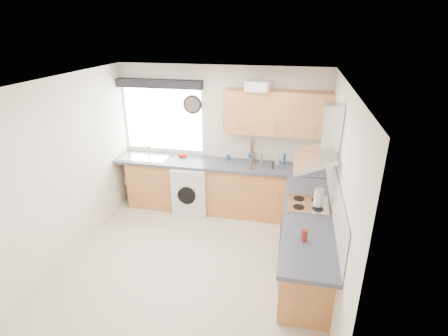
% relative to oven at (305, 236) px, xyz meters
% --- Properties ---
extents(ground_plane, '(3.60, 3.60, 0.00)m').
position_rel_oven_xyz_m(ground_plane, '(-1.50, -0.30, -0.42)').
color(ground_plane, beige).
extents(ceiling, '(3.60, 3.60, 0.02)m').
position_rel_oven_xyz_m(ceiling, '(-1.50, -0.30, 2.08)').
color(ceiling, white).
rests_on(ceiling, wall_back).
extents(wall_back, '(3.60, 0.02, 2.50)m').
position_rel_oven_xyz_m(wall_back, '(-1.50, 1.50, 0.82)').
color(wall_back, silver).
rests_on(wall_back, ground_plane).
extents(wall_front, '(3.60, 0.02, 2.50)m').
position_rel_oven_xyz_m(wall_front, '(-1.50, -2.10, 0.82)').
color(wall_front, silver).
rests_on(wall_front, ground_plane).
extents(wall_left, '(0.02, 3.60, 2.50)m').
position_rel_oven_xyz_m(wall_left, '(-3.30, -0.30, 0.82)').
color(wall_left, silver).
rests_on(wall_left, ground_plane).
extents(wall_right, '(0.02, 3.60, 2.50)m').
position_rel_oven_xyz_m(wall_right, '(0.30, -0.30, 0.82)').
color(wall_right, silver).
rests_on(wall_right, ground_plane).
extents(window, '(1.40, 0.02, 1.10)m').
position_rel_oven_xyz_m(window, '(-2.55, 1.49, 1.12)').
color(window, silver).
rests_on(window, wall_back).
extents(window_blind, '(1.50, 0.18, 0.14)m').
position_rel_oven_xyz_m(window_blind, '(-2.55, 1.40, 1.76)').
color(window_blind, black).
rests_on(window_blind, wall_back).
extents(splashback, '(0.01, 3.00, 0.54)m').
position_rel_oven_xyz_m(splashback, '(0.29, 0.00, 0.75)').
color(splashback, white).
rests_on(splashback, wall_right).
extents(base_cab_back, '(3.00, 0.58, 0.86)m').
position_rel_oven_xyz_m(base_cab_back, '(-1.60, 1.21, 0.01)').
color(base_cab_back, '#AA6634').
rests_on(base_cab_back, ground_plane).
extents(base_cab_corner, '(0.60, 0.60, 0.86)m').
position_rel_oven_xyz_m(base_cab_corner, '(0.00, 1.20, 0.01)').
color(base_cab_corner, '#AA6634').
rests_on(base_cab_corner, ground_plane).
extents(base_cab_right, '(0.58, 2.10, 0.86)m').
position_rel_oven_xyz_m(base_cab_right, '(0.01, -0.15, 0.01)').
color(base_cab_right, '#AA6634').
rests_on(base_cab_right, ground_plane).
extents(worktop_back, '(3.60, 0.62, 0.05)m').
position_rel_oven_xyz_m(worktop_back, '(-1.50, 1.20, 0.46)').
color(worktop_back, '#34343D').
rests_on(worktop_back, base_cab_back).
extents(worktop_right, '(0.62, 2.42, 0.05)m').
position_rel_oven_xyz_m(worktop_right, '(0.00, -0.30, 0.46)').
color(worktop_right, '#34343D').
rests_on(worktop_right, base_cab_right).
extents(sink, '(0.84, 0.46, 0.10)m').
position_rel_oven_xyz_m(sink, '(-2.83, 1.20, 0.52)').
color(sink, silver).
rests_on(sink, worktop_back).
extents(oven, '(0.56, 0.58, 0.85)m').
position_rel_oven_xyz_m(oven, '(0.00, 0.00, 0.00)').
color(oven, black).
rests_on(oven, ground_plane).
extents(hob_plate, '(0.52, 0.52, 0.01)m').
position_rel_oven_xyz_m(hob_plate, '(0.00, 0.00, 0.49)').
color(hob_plate, silver).
rests_on(hob_plate, worktop_right).
extents(extractor_hood, '(0.52, 0.78, 0.66)m').
position_rel_oven_xyz_m(extractor_hood, '(0.10, -0.00, 1.34)').
color(extractor_hood, silver).
rests_on(extractor_hood, wall_right).
extents(upper_cabinets, '(1.70, 0.35, 0.70)m').
position_rel_oven_xyz_m(upper_cabinets, '(-0.55, 1.32, 1.38)').
color(upper_cabinets, '#AA6634').
rests_on(upper_cabinets, wall_back).
extents(washing_machine, '(0.63, 0.61, 0.86)m').
position_rel_oven_xyz_m(washing_machine, '(-1.95, 1.10, 0.00)').
color(washing_machine, silver).
rests_on(washing_machine, ground_plane).
extents(wall_clock, '(0.33, 0.04, 0.33)m').
position_rel_oven_xyz_m(wall_clock, '(-2.00, 1.46, 1.41)').
color(wall_clock, black).
rests_on(wall_clock, wall_back).
extents(casserole, '(0.41, 0.33, 0.15)m').
position_rel_oven_xyz_m(casserole, '(-0.86, 1.22, 1.80)').
color(casserole, silver).
rests_on(casserole, upper_cabinets).
extents(storage_box, '(0.27, 0.24, 0.10)m').
position_rel_oven_xyz_m(storage_box, '(-0.79, 1.29, 1.78)').
color(storage_box, maroon).
rests_on(storage_box, upper_cabinets).
extents(utensil_pot, '(0.14, 0.14, 0.16)m').
position_rel_oven_xyz_m(utensil_pot, '(-0.94, 1.40, 0.56)').
color(utensil_pot, '#746B55').
rests_on(utensil_pot, worktop_back).
extents(kitchen_roll, '(0.14, 0.14, 0.25)m').
position_rel_oven_xyz_m(kitchen_roll, '(0.12, -0.03, 0.61)').
color(kitchen_roll, silver).
rests_on(kitchen_roll, worktop_right).
extents(tomato_cluster, '(0.14, 0.14, 0.06)m').
position_rel_oven_xyz_m(tomato_cluster, '(-2.18, 1.35, 0.52)').
color(tomato_cluster, red).
rests_on(tomato_cluster, worktop_back).
extents(jar_0, '(0.07, 0.07, 0.11)m').
position_rel_oven_xyz_m(jar_0, '(-0.50, 1.36, 0.54)').
color(jar_0, '#B6A79B').
rests_on(jar_0, worktop_back).
extents(jar_1, '(0.06, 0.06, 0.09)m').
position_rel_oven_xyz_m(jar_1, '(-1.35, 1.39, 0.53)').
color(jar_1, navy).
rests_on(jar_1, worktop_back).
extents(jar_2, '(0.04, 0.04, 0.13)m').
position_rel_oven_xyz_m(jar_2, '(-0.56, 1.14, 0.55)').
color(jar_2, black).
rests_on(jar_2, worktop_back).
extents(jar_3, '(0.05, 0.05, 0.18)m').
position_rel_oven_xyz_m(jar_3, '(-0.91, 1.05, 0.58)').
color(jar_3, brown).
rests_on(jar_3, worktop_back).
extents(jar_4, '(0.04, 0.04, 0.22)m').
position_rel_oven_xyz_m(jar_4, '(-0.75, 1.25, 0.59)').
color(jar_4, olive).
rests_on(jar_4, worktop_back).
extents(jar_5, '(0.04, 0.04, 0.18)m').
position_rel_oven_xyz_m(jar_5, '(-0.38, 1.37, 0.58)').
color(jar_5, navy).
rests_on(jar_5, worktop_back).
extents(jar_6, '(0.06, 0.06, 0.14)m').
position_rel_oven_xyz_m(jar_6, '(-0.96, 1.32, 0.56)').
color(jar_6, navy).
rests_on(jar_6, worktop_back).
extents(bottle_0, '(0.07, 0.07, 0.14)m').
position_rel_oven_xyz_m(bottle_0, '(-0.05, -0.86, 0.56)').
color(bottle_0, maroon).
rests_on(bottle_0, worktop_right).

